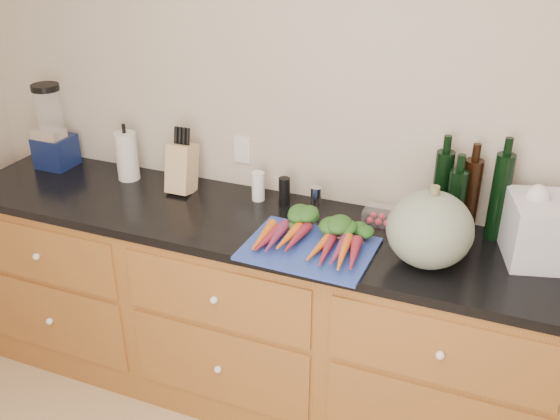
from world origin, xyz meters
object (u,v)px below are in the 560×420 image
at_px(cutting_board, 309,249).
at_px(tomato_box, 380,216).
at_px(carrots, 314,235).
at_px(paper_towel, 127,156).
at_px(knife_block, 182,168).
at_px(blender_appliance, 52,131).
at_px(squash, 430,229).

height_order(cutting_board, tomato_box, tomato_box).
xyz_separation_m(carrots, tomato_box, (0.20, 0.28, -0.01)).
distance_m(paper_towel, knife_block, 0.31).
relative_size(carrots, tomato_box, 3.43).
distance_m(blender_appliance, knife_block, 0.75).
bearing_deg(tomato_box, carrots, -125.62).
distance_m(carrots, knife_block, 0.78).
bearing_deg(knife_block, carrots, -18.73).
height_order(blender_appliance, tomato_box, blender_appliance).
bearing_deg(carrots, tomato_box, 54.38).
height_order(carrots, blender_appliance, blender_appliance).
bearing_deg(carrots, paper_towel, 165.61).
relative_size(cutting_board, tomato_box, 3.66).
distance_m(carrots, squash, 0.45).
bearing_deg(knife_block, squash, -10.75).
relative_size(cutting_board, blender_appliance, 1.16).
bearing_deg(cutting_board, tomato_box, 58.88).
xyz_separation_m(blender_appliance, knife_block, (0.74, -0.02, -0.07)).
bearing_deg(tomato_box, paper_towel, -179.54).
distance_m(cutting_board, knife_block, 0.80).
bearing_deg(tomato_box, squash, -46.48).
distance_m(cutting_board, blender_appliance, 1.52).
distance_m(squash, blender_appliance, 1.93).
bearing_deg(paper_towel, tomato_box, 0.46).
bearing_deg(carrots, knife_block, 161.27).
bearing_deg(carrots, squash, 3.37).
xyz_separation_m(cutting_board, tomato_box, (0.20, 0.33, 0.02)).
distance_m(blender_appliance, paper_towel, 0.44).
bearing_deg(carrots, blender_appliance, 169.79).
bearing_deg(knife_block, tomato_box, 1.85).
distance_m(carrots, tomato_box, 0.34).
bearing_deg(tomato_box, blender_appliance, -179.58).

